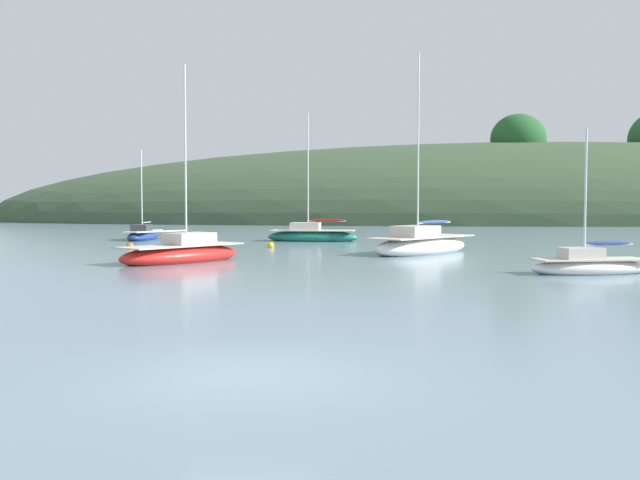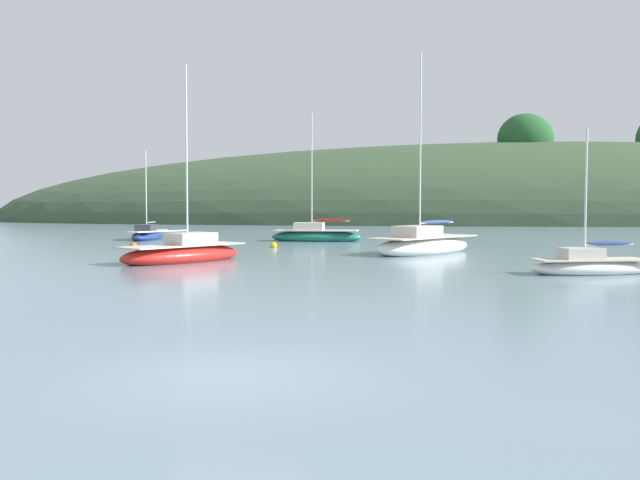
# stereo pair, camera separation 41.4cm
# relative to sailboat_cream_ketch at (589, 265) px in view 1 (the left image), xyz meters

# --- Properties ---
(ground_plane) EXTENTS (400.00, 400.00, 0.00)m
(ground_plane) POSITION_rel_sailboat_cream_ketch_xyz_m (-10.92, -18.01, -0.32)
(ground_plane) COLOR slate
(far_shoreline_hill) EXTENTS (150.00, 36.00, 25.22)m
(far_shoreline_hill) POSITION_rel_sailboat_cream_ketch_xyz_m (14.17, 69.57, -0.24)
(far_shoreline_hill) COLOR #384C33
(far_shoreline_hill) RESTS_ON ground
(sailboat_cream_ketch) EXTENTS (5.16, 2.67, 5.96)m
(sailboat_cream_ketch) POSITION_rel_sailboat_cream_ketch_xyz_m (0.00, 0.00, 0.00)
(sailboat_cream_ketch) COLOR white
(sailboat_cream_ketch) RESTS_ON ground
(sailboat_blue_center) EXTENTS (6.58, 2.58, 9.27)m
(sailboat_blue_center) POSITION_rel_sailboat_cream_ketch_xyz_m (-12.72, 22.51, 0.08)
(sailboat_blue_center) COLOR #196B56
(sailboat_blue_center) RESTS_ON ground
(sailboat_orange_cutter) EXTENTS (5.93, 6.79, 9.57)m
(sailboat_orange_cutter) POSITION_rel_sailboat_cream_ketch_xyz_m (-17.66, 4.53, 0.09)
(sailboat_orange_cutter) COLOR red
(sailboat_orange_cutter) RESTS_ON ground
(sailboat_black_sloop) EXTENTS (1.89, 5.39, 6.78)m
(sailboat_black_sloop) POSITION_rel_sailboat_cream_ketch_xyz_m (-25.30, 23.70, 0.01)
(sailboat_black_sloop) COLOR navy
(sailboat_black_sloop) RESTS_ON ground
(sailboat_teal_outer) EXTENTS (6.92, 7.67, 11.21)m
(sailboat_teal_outer) POSITION_rel_sailboat_cream_ketch_xyz_m (-5.87, 10.89, 0.14)
(sailboat_teal_outer) COLOR white
(sailboat_teal_outer) RESTS_ON ground
(mooring_buoy_channel) EXTENTS (0.44, 0.44, 0.54)m
(mooring_buoy_channel) POSITION_rel_sailboat_cream_ketch_xyz_m (-14.76, 15.28, -0.20)
(mooring_buoy_channel) COLOR yellow
(mooring_buoy_channel) RESTS_ON ground
(mooring_buoy_outer) EXTENTS (0.44, 0.44, 0.54)m
(mooring_buoy_outer) POSITION_rel_sailboat_cream_ketch_xyz_m (-23.21, 14.09, -0.20)
(mooring_buoy_outer) COLOR orange
(mooring_buoy_outer) RESTS_ON ground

